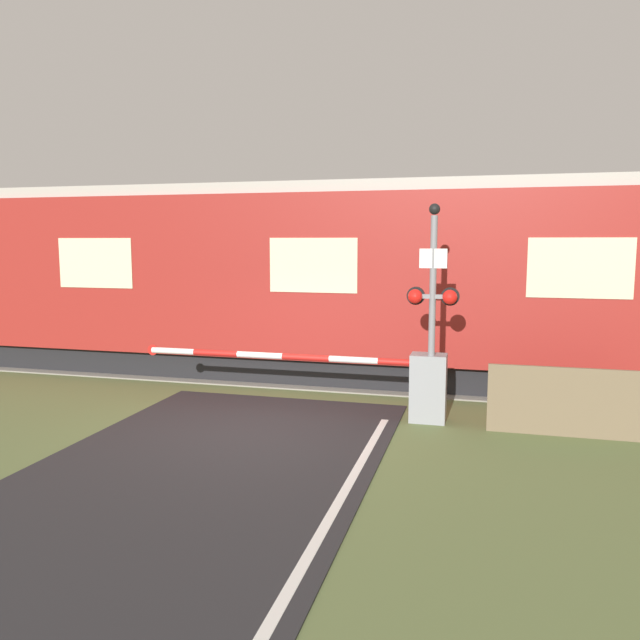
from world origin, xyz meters
TOP-DOWN VIEW (x-y plane):
  - ground_plane at (0.00, 0.00)m, footprint 80.00×80.00m
  - track_bed at (0.00, 4.31)m, footprint 36.00×3.20m
  - train at (0.27, 4.31)m, footprint 18.13×3.03m
  - crossing_barrier at (2.30, 1.18)m, footprint 5.58×0.44m
  - signal_post at (2.79, 1.05)m, footprint 0.86×0.26m
  - roadside_fence at (4.95, 0.89)m, footprint 2.49×0.06m

SIDE VIEW (x-z plane):
  - ground_plane at x=0.00m, z-range 0.00..0.00m
  - track_bed at x=0.00m, z-range -0.04..0.09m
  - roadside_fence at x=4.95m, z-range 0.00..1.10m
  - crossing_barrier at x=2.30m, z-range 0.08..1.23m
  - signal_post at x=2.79m, z-range 0.24..3.89m
  - train at x=0.27m, z-range 0.05..4.30m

